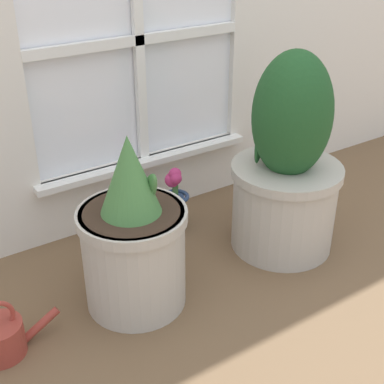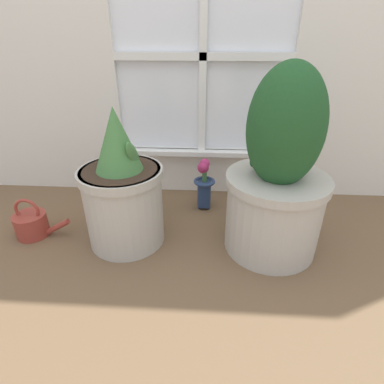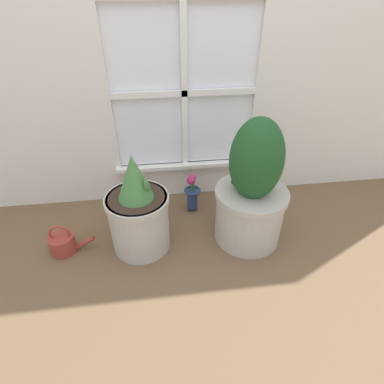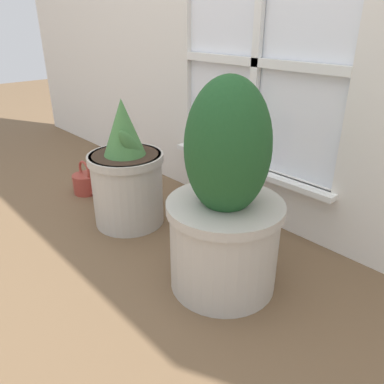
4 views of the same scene
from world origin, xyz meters
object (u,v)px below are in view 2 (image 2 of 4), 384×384
object	(u,v)px
flower_vase	(204,183)
watering_can	(32,224)
potted_plant_left	(123,192)
potted_plant_right	(278,180)

from	to	relation	value
flower_vase	watering_can	bearing A→B (deg)	-159.59
potted_plant_left	potted_plant_right	bearing A→B (deg)	-0.90
potted_plant_left	watering_can	size ratio (longest dim) A/B	2.32
potted_plant_left	potted_plant_right	world-z (taller)	potted_plant_right
potted_plant_left	flower_vase	world-z (taller)	potted_plant_left
watering_can	flower_vase	bearing A→B (deg)	20.41
potted_plant_left	watering_can	xyz separation A→B (m)	(-0.43, 0.00, -0.17)
potted_plant_left	watering_can	world-z (taller)	potted_plant_left
flower_vase	potted_plant_left	bearing A→B (deg)	-138.68
watering_can	potted_plant_right	bearing A→B (deg)	-0.80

